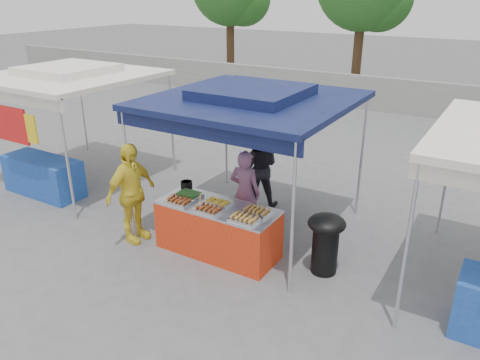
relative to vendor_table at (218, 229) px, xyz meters
The scene contains 20 objects.
ground_plane 0.44m from the vendor_table, 90.00° to the left, with size 80.00×80.00×0.00m, color #5F5F61.
back_wall 11.10m from the vendor_table, 90.00° to the left, with size 40.00×0.25×1.20m, color gray.
main_canopy 2.22m from the vendor_table, 90.00° to the left, with size 3.20×3.20×2.57m.
neighbor_stall_left 4.70m from the vendor_table, behind, with size 3.20×3.20×2.57m.
vendor_table is the anchor object (origin of this frame).
food_tray_fl 0.78m from the vendor_table, 157.70° to the right, with size 0.42×0.30×0.07m.
food_tray_fm 0.52m from the vendor_table, 90.67° to the right, with size 0.42×0.30×0.07m.
food_tray_fr 0.82m from the vendor_table, 20.13° to the right, with size 0.42×0.30×0.07m.
food_tray_bl 0.76m from the vendor_table, behind, with size 0.42×0.30×0.07m.
food_tray_bm 0.46m from the vendor_table, 115.41° to the left, with size 0.42×0.30×0.07m.
food_tray_br 0.82m from the vendor_table, ahead, with size 0.42×0.30×0.07m.
cooking_pot 1.04m from the vendor_table, 159.25° to the left, with size 0.20×0.20×0.12m, color black.
skewer_cup 0.55m from the vendor_table, 122.47° to the right, with size 0.07×0.07×0.09m, color silver.
wok_burner 1.76m from the vendor_table, 12.01° to the left, with size 0.57×0.57×0.97m.
crate_left 0.90m from the vendor_table, 128.81° to the left, with size 0.52×0.36×0.31m, color #1533AB.
crate_right 0.70m from the vendor_table, 54.16° to the left, with size 0.45×0.31×0.27m, color #1533AB.
crate_stacked 0.64m from the vendor_table, 54.16° to the left, with size 0.44×0.31×0.27m, color #1533AB.
vendor_woman 0.91m from the vendor_table, 88.91° to the left, with size 0.56×0.37×1.54m, color #915C83.
helper_man 2.03m from the vendor_table, 99.46° to the left, with size 0.79×0.62×1.63m, color black.
customer_person 1.60m from the vendor_table, 164.88° to the right, with size 1.03×0.43×1.76m, color yellow.
Camera 1 is at (3.81, -5.70, 4.07)m, focal length 35.00 mm.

